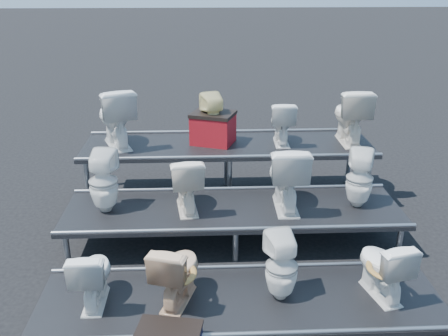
{
  "coord_description": "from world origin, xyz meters",
  "views": [
    {
      "loc": [
        -0.36,
        -5.61,
        3.27
      ],
      "look_at": [
        -0.11,
        0.1,
        0.96
      ],
      "focal_mm": 40.0,
      "sensor_mm": 36.0,
      "label": 1
    }
  ],
  "objects_px": {
    "toilet_0": "(92,275)",
    "toilet_3": "(383,266)",
    "toilet_6": "(286,176)",
    "toilet_7": "(360,179)",
    "toilet_9": "(213,119)",
    "toilet_4": "(103,182)",
    "toilet_11": "(350,115)",
    "toilet_8": "(115,117)",
    "red_crate": "(213,129)",
    "toilet_5": "(186,183)",
    "toilet_1": "(177,271)",
    "toilet_2": "(281,267)",
    "toilet_10": "(282,122)"
  },
  "relations": [
    {
      "from": "toilet_0",
      "to": "toilet_3",
      "type": "relative_size",
      "value": 0.95
    },
    {
      "from": "toilet_6",
      "to": "toilet_7",
      "type": "distance_m",
      "value": 0.92
    },
    {
      "from": "toilet_3",
      "to": "toilet_9",
      "type": "relative_size",
      "value": 0.91
    },
    {
      "from": "toilet_4",
      "to": "toilet_11",
      "type": "xyz_separation_m",
      "value": [
        3.36,
        1.3,
        0.42
      ]
    },
    {
      "from": "toilet_3",
      "to": "toilet_8",
      "type": "bearing_deg",
      "value": -53.46
    },
    {
      "from": "toilet_6",
      "to": "red_crate",
      "type": "relative_size",
      "value": 1.47
    },
    {
      "from": "toilet_0",
      "to": "toilet_7",
      "type": "bearing_deg",
      "value": -157.01
    },
    {
      "from": "toilet_4",
      "to": "toilet_5",
      "type": "bearing_deg",
      "value": -173.11
    },
    {
      "from": "toilet_0",
      "to": "toilet_1",
      "type": "relative_size",
      "value": 0.94
    },
    {
      "from": "toilet_3",
      "to": "toilet_7",
      "type": "relative_size",
      "value": 0.93
    },
    {
      "from": "toilet_8",
      "to": "red_crate",
      "type": "bearing_deg",
      "value": 161.13
    },
    {
      "from": "toilet_1",
      "to": "toilet_6",
      "type": "xyz_separation_m",
      "value": [
        1.31,
        1.3,
        0.47
      ]
    },
    {
      "from": "toilet_7",
      "to": "toilet_4",
      "type": "bearing_deg",
      "value": 16.71
    },
    {
      "from": "toilet_1",
      "to": "toilet_2",
      "type": "distance_m",
      "value": 1.07
    },
    {
      "from": "toilet_7",
      "to": "toilet_9",
      "type": "relative_size",
      "value": 0.99
    },
    {
      "from": "toilet_2",
      "to": "toilet_9",
      "type": "xyz_separation_m",
      "value": [
        -0.63,
        2.6,
        0.8
      ]
    },
    {
      "from": "toilet_1",
      "to": "toilet_2",
      "type": "bearing_deg",
      "value": -162.18
    },
    {
      "from": "toilet_5",
      "to": "toilet_8",
      "type": "height_order",
      "value": "toilet_8"
    },
    {
      "from": "toilet_3",
      "to": "toilet_9",
      "type": "height_order",
      "value": "toilet_9"
    },
    {
      "from": "toilet_2",
      "to": "toilet_10",
      "type": "height_order",
      "value": "toilet_10"
    },
    {
      "from": "red_crate",
      "to": "toilet_8",
      "type": "bearing_deg",
      "value": -157.29
    },
    {
      "from": "toilet_1",
      "to": "red_crate",
      "type": "bearing_deg",
      "value": -81.51
    },
    {
      "from": "toilet_1",
      "to": "toilet_9",
      "type": "bearing_deg",
      "value": -81.76
    },
    {
      "from": "toilet_3",
      "to": "toilet_4",
      "type": "distance_m",
      "value": 3.35
    },
    {
      "from": "toilet_4",
      "to": "toilet_5",
      "type": "height_order",
      "value": "toilet_4"
    },
    {
      "from": "toilet_4",
      "to": "toilet_6",
      "type": "bearing_deg",
      "value": -173.11
    },
    {
      "from": "red_crate",
      "to": "toilet_5",
      "type": "bearing_deg",
      "value": -84.71
    },
    {
      "from": "toilet_0",
      "to": "toilet_6",
      "type": "xyz_separation_m",
      "value": [
        2.16,
        1.3,
        0.5
      ]
    },
    {
      "from": "toilet_2",
      "to": "toilet_0",
      "type": "bearing_deg",
      "value": -11.68
    },
    {
      "from": "red_crate",
      "to": "toilet_4",
      "type": "bearing_deg",
      "value": -114.82
    },
    {
      "from": "toilet_8",
      "to": "red_crate",
      "type": "relative_size",
      "value": 1.5
    },
    {
      "from": "toilet_9",
      "to": "toilet_10",
      "type": "xyz_separation_m",
      "value": [
        0.99,
        0.0,
        -0.06
      ]
    },
    {
      "from": "toilet_3",
      "to": "red_crate",
      "type": "bearing_deg",
      "value": -70.89
    },
    {
      "from": "toilet_0",
      "to": "toilet_3",
      "type": "distance_m",
      "value": 2.97
    },
    {
      "from": "toilet_5",
      "to": "toilet_10",
      "type": "distance_m",
      "value": 1.92
    },
    {
      "from": "toilet_8",
      "to": "toilet_0",
      "type": "bearing_deg",
      "value": 71.17
    },
    {
      "from": "toilet_4",
      "to": "toilet_9",
      "type": "bearing_deg",
      "value": -129.63
    },
    {
      "from": "toilet_6",
      "to": "red_crate",
      "type": "height_order",
      "value": "toilet_6"
    },
    {
      "from": "toilet_9",
      "to": "toilet_11",
      "type": "bearing_deg",
      "value": 163.11
    },
    {
      "from": "toilet_7",
      "to": "toilet_6",
      "type": "bearing_deg",
      "value": 16.71
    },
    {
      "from": "toilet_6",
      "to": "toilet_10",
      "type": "bearing_deg",
      "value": -94.5
    },
    {
      "from": "toilet_3",
      "to": "red_crate",
      "type": "distance_m",
      "value": 3.21
    },
    {
      "from": "toilet_1",
      "to": "toilet_5",
      "type": "relative_size",
      "value": 0.98
    },
    {
      "from": "toilet_9",
      "to": "toilet_2",
      "type": "bearing_deg",
      "value": 86.67
    },
    {
      "from": "toilet_3",
      "to": "red_crate",
      "type": "relative_size",
      "value": 1.19
    },
    {
      "from": "toilet_1",
      "to": "toilet_8",
      "type": "height_order",
      "value": "toilet_8"
    },
    {
      "from": "toilet_4",
      "to": "toilet_10",
      "type": "distance_m",
      "value": 2.72
    },
    {
      "from": "toilet_2",
      "to": "toilet_7",
      "type": "xyz_separation_m",
      "value": [
        1.16,
        1.3,
        0.4
      ]
    },
    {
      "from": "toilet_9",
      "to": "toilet_11",
      "type": "height_order",
      "value": "toilet_11"
    },
    {
      "from": "toilet_4",
      "to": "toilet_8",
      "type": "bearing_deg",
      "value": -82.0
    }
  ]
}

